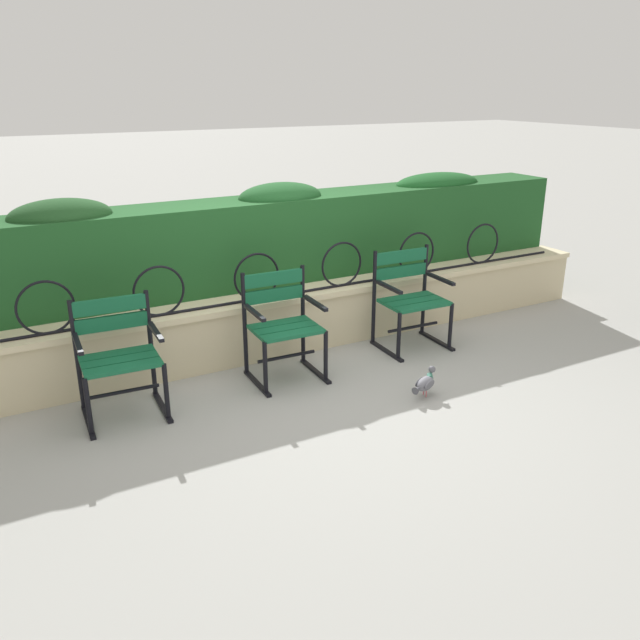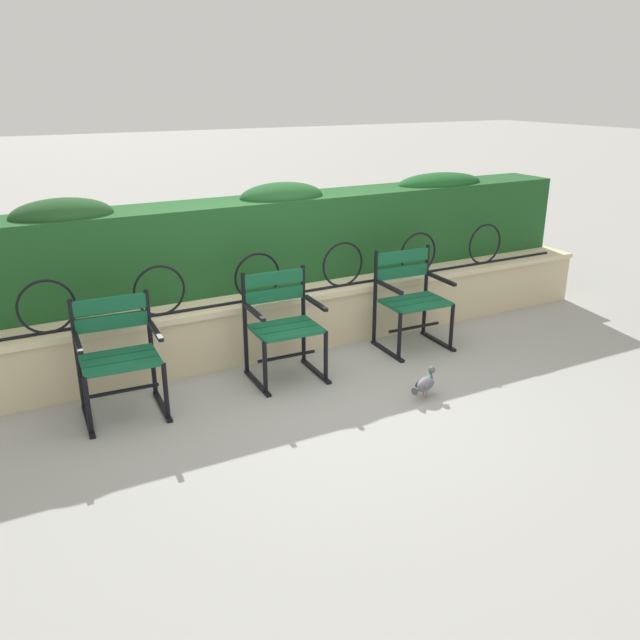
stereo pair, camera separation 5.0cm
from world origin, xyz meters
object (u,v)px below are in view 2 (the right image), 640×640
park_chair_left (118,354)px  pigeon_near_chairs (425,384)px  park_chair_right (411,297)px  park_chair_centre (282,323)px

park_chair_left → pigeon_near_chairs: 2.32m
park_chair_left → pigeon_near_chairs: size_ratio=3.07×
park_chair_right → park_chair_left: bearing=-178.5°
pigeon_near_chairs → park_chair_right: bearing=61.2°
park_chair_left → park_chair_right: 2.63m
park_chair_left → park_chair_right: park_chair_right is taller
park_chair_left → park_chair_right: (2.63, 0.07, 0.01)m
park_chair_left → park_chair_centre: bearing=0.5°
pigeon_near_chairs → park_chair_centre: bearing=132.1°
park_chair_left → park_chair_centre: park_chair_centre is taller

